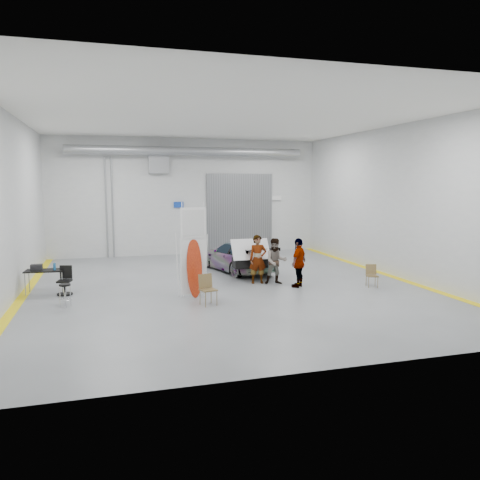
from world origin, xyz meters
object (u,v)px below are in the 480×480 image
object	(u,v)px
work_table	(43,270)
folding_chair_far	(372,280)
sedan_car	(237,256)
office_chair	(65,282)
folding_chair_near	(208,296)
surfboard_display	(193,259)
person_c	(299,263)
shop_stool	(65,296)
person_a	(258,259)
person_b	(276,261)

from	to	relation	value
work_table	folding_chair_far	bearing A→B (deg)	-11.03
sedan_car	office_chair	bearing A→B (deg)	5.98
folding_chair_near	work_table	size ratio (longest dim) A/B	0.71
surfboard_display	work_table	world-z (taller)	surfboard_display
person_c	office_chair	xyz separation A→B (m)	(-8.02, 1.08, -0.47)
sedan_car	surfboard_display	size ratio (longest dim) A/B	1.39
shop_stool	folding_chair_far	bearing A→B (deg)	-0.86
person_a	office_chair	distance (m)	6.82
folding_chair_near	folding_chair_far	distance (m)	6.25
sedan_car	person_b	size ratio (longest dim) A/B	2.55
person_a	folding_chair_near	distance (m)	3.60
person_a	office_chair	size ratio (longest dim) A/B	1.90
sedan_car	person_c	distance (m)	3.82
person_a	shop_stool	world-z (taller)	person_a
surfboard_display	folding_chair_far	distance (m)	6.56
sedan_car	person_a	size ratio (longest dim) A/B	2.40
person_c	shop_stool	distance (m)	7.91
sedan_car	surfboard_display	world-z (taller)	surfboard_display
folding_chair_near	shop_stool	distance (m)	4.33
person_c	work_table	distance (m)	8.85
person_c	surfboard_display	xyz separation A→B (m)	(-3.93, -0.48, 0.38)
person_c	office_chair	size ratio (longest dim) A/B	1.86
sedan_car	work_table	bearing A→B (deg)	1.47
person_b	work_table	bearing A→B (deg)	-176.39
office_chair	folding_chair_far	bearing A→B (deg)	4.31
person_a	folding_chair_far	bearing A→B (deg)	-18.71
folding_chair_far	office_chair	distance (m)	10.72
folding_chair_far	office_chair	xyz separation A→B (m)	(-10.57, 1.82, 0.17)
surfboard_display	person_a	bearing A→B (deg)	21.13
folding_chair_far	office_chair	size ratio (longest dim) A/B	0.84
person_b	folding_chair_near	size ratio (longest dim) A/B	1.81
surfboard_display	shop_stool	distance (m)	4.05
person_c	folding_chair_far	distance (m)	2.72
person_c	work_table	world-z (taller)	person_c
person_a	surfboard_display	world-z (taller)	surfboard_display
sedan_car	surfboard_display	bearing A→B (deg)	42.95
folding_chair_near	shop_stool	size ratio (longest dim) A/B	1.34
work_table	person_a	bearing A→B (deg)	-3.47
person_c	folding_chair_near	bearing A→B (deg)	-20.94
sedan_car	office_chair	distance (m)	7.14
person_a	surfboard_display	xyz separation A→B (m)	(-2.71, -1.49, 0.36)
shop_stool	work_table	bearing A→B (deg)	112.77
work_table	folding_chair_near	bearing A→B (deg)	-30.84
person_a	person_b	world-z (taller)	person_a
person_b	work_table	xyz separation A→B (m)	(-8.12, 0.77, -0.05)
surfboard_display	folding_chair_far	size ratio (longest dim) A/B	3.90
sedan_car	surfboard_display	distance (m)	4.86
folding_chair_far	person_a	bearing A→B (deg)	171.44
person_a	person_b	bearing A→B (deg)	-21.46
sedan_car	person_a	xyz separation A→B (m)	(0.12, -2.57, 0.28)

